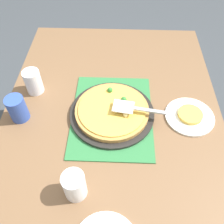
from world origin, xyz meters
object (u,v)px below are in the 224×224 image
pizza_pan (112,113)px  plate_near_left (189,116)px  cup_far (75,185)px  cup_corner (17,109)px  pizza (112,110)px  pizza_server (134,108)px  served_slice_left (190,114)px  cup_near (33,82)px

pizza_pan → plate_near_left: size_ratio=1.73×
pizza_pan → plate_near_left: (-0.00, 0.35, -0.01)m
cup_far → cup_corner: 0.45m
cup_far → pizza: bearing=162.3°
pizza → pizza_server: bearing=80.3°
pizza_pan → cup_far: cup_far is taller
served_slice_left → pizza_server: bearing=-86.1°
served_slice_left → cup_corner: bearing=-87.7°
plate_near_left → pizza_pan: bearing=-89.7°
served_slice_left → cup_near: 0.75m
pizza → plate_near_left: (-0.00, 0.35, -0.03)m
pizza_server → plate_near_left: bearing=93.9°
plate_near_left → pizza_server: bearing=-86.1°
served_slice_left → cup_far: 0.59m
pizza_server → pizza: bearing=-99.7°
pizza_pan → pizza_server: pizza_server is taller
pizza_pan → plate_near_left: bearing=90.3°
cup_near → cup_corner: 0.17m
pizza_pan → cup_far: 0.38m
cup_near → cup_far: same height
pizza → cup_near: (-0.14, -0.38, 0.03)m
pizza_server → cup_corner: bearing=-88.5°
pizza → served_slice_left: (-0.00, 0.35, -0.02)m
pizza_server → cup_far: bearing=-31.4°
served_slice_left → cup_near: (-0.14, -0.73, 0.04)m
pizza → plate_near_left: pizza is taller
cup_far → pizza_server: cup_far is taller
pizza → served_slice_left: size_ratio=3.00×
cup_corner → plate_near_left: bearing=92.3°
served_slice_left → plate_near_left: bearing=0.0°
plate_near_left → cup_corner: bearing=-87.7°
cup_near → pizza_server: (0.16, 0.48, 0.01)m
pizza_pan → pizza_server: size_ratio=1.62×
pizza → cup_corner: 0.41m
pizza → pizza_server: size_ratio=1.41×
cup_near → cup_far: size_ratio=1.00×
served_slice_left → cup_corner: 0.76m
cup_far → pizza_server: bearing=148.6°
cup_far → plate_near_left: bearing=128.1°
cup_corner → served_slice_left: bearing=92.3°
pizza_pan → pizza_server: bearing=80.8°
plate_near_left → cup_corner: size_ratio=1.83×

